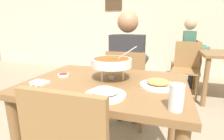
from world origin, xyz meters
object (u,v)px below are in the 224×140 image
(dining_table_main, at_px, (106,97))
(appetizer_plate, at_px, (158,84))
(chair_diner_main, at_px, (127,85))
(chair_bg_left, at_px, (189,60))
(rice_plate, at_px, (105,93))
(diner_main, at_px, (128,64))
(drink_glass, at_px, (176,99))
(patron_bg_left, at_px, (190,48))
(curry_bowl, at_px, (111,63))
(sauce_dish, at_px, (63,75))
(chair_bg_right, at_px, (186,65))

(dining_table_main, relative_size, appetizer_plate, 4.72)
(chair_diner_main, xyz_separation_m, chair_bg_left, (0.83, 1.80, 0.00))
(rice_plate, bearing_deg, dining_table_main, 108.77)
(rice_plate, bearing_deg, diner_main, 95.07)
(chair_diner_main, relative_size, drink_glass, 6.92)
(diner_main, height_order, patron_bg_left, same)
(drink_glass, bearing_deg, rice_plate, 170.96)
(curry_bowl, bearing_deg, dining_table_main, -111.66)
(appetizer_plate, xyz_separation_m, drink_glass, (0.10, -0.32, 0.04))
(dining_table_main, distance_m, curry_bowl, 0.26)
(diner_main, xyz_separation_m, patron_bg_left, (0.83, 1.74, 0.00))
(curry_bowl, xyz_separation_m, chair_bg_left, (0.81, 2.44, -0.39))
(dining_table_main, height_order, appetizer_plate, appetizer_plate)
(dining_table_main, xyz_separation_m, appetizer_plate, (0.37, 0.00, 0.14))
(sauce_dish, bearing_deg, chair_bg_left, 64.29)
(dining_table_main, bearing_deg, drink_glass, -34.60)
(diner_main, xyz_separation_m, rice_plate, (0.09, -1.00, 0.04))
(chair_diner_main, bearing_deg, rice_plate, -84.76)
(dining_table_main, bearing_deg, chair_bg_left, 71.68)
(dining_table_main, distance_m, chair_bg_right, 2.15)
(dining_table_main, distance_m, patron_bg_left, 2.62)
(sauce_dish, distance_m, chair_bg_left, 2.77)
(sauce_dish, bearing_deg, dining_table_main, -3.44)
(chair_bg_left, bearing_deg, patron_bg_left, -90.21)
(drink_glass, bearing_deg, sauce_dish, 157.57)
(drink_glass, bearing_deg, dining_table_main, 145.40)
(drink_glass, bearing_deg, chair_bg_left, 82.67)
(chair_diner_main, height_order, chair_bg_right, same)
(chair_diner_main, height_order, diner_main, diner_main)
(dining_table_main, xyz_separation_m, patron_bg_left, (0.83, 2.48, 0.10))
(chair_diner_main, bearing_deg, sauce_dish, -118.10)
(appetizer_plate, relative_size, chair_bg_left, 0.27)
(diner_main, bearing_deg, dining_table_main, -90.00)
(sauce_dish, xyz_separation_m, drink_glass, (0.83, -0.34, 0.05))
(curry_bowl, height_order, chair_bg_right, curry_bowl)
(curry_bowl, distance_m, chair_bg_left, 2.60)
(sauce_dish, relative_size, drink_glass, 0.69)
(diner_main, distance_m, rice_plate, 1.01)
(appetizer_plate, relative_size, chair_bg_right, 0.27)
(rice_plate, height_order, appetizer_plate, same)
(chair_diner_main, bearing_deg, dining_table_main, -90.00)
(rice_plate, distance_m, drink_glass, 0.38)
(curry_bowl, relative_size, rice_plate, 1.39)
(sauce_dish, bearing_deg, drink_glass, -22.43)
(curry_bowl, relative_size, chair_bg_left, 0.37)
(appetizer_plate, bearing_deg, chair_bg_left, 79.53)
(rice_plate, height_order, drink_glass, drink_glass)
(curry_bowl, height_order, appetizer_plate, curry_bowl)
(drink_glass, xyz_separation_m, chair_bg_left, (0.36, 2.82, -0.32))
(appetizer_plate, height_order, chair_bg_right, chair_bg_right)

